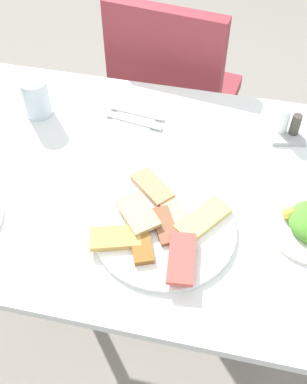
# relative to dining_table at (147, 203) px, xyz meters

# --- Properties ---
(ground_plane) EXTENTS (6.00, 6.00, 0.00)m
(ground_plane) POSITION_rel_dining_table_xyz_m (0.00, 0.00, -0.66)
(ground_plane) COLOR gray
(dining_table) EXTENTS (1.18, 0.79, 0.74)m
(dining_table) POSITION_rel_dining_table_xyz_m (0.00, 0.00, 0.00)
(dining_table) COLOR white
(dining_table) RESTS_ON ground_plane
(dining_chair) EXTENTS (0.47, 0.48, 0.92)m
(dining_chair) POSITION_rel_dining_table_xyz_m (-0.05, 0.64, -0.13)
(dining_chair) COLOR #98343D
(dining_chair) RESTS_ON ground_plane
(pide_platter) EXTENTS (0.33, 0.33, 0.04)m
(pide_platter) POSITION_rel_dining_table_xyz_m (0.07, -0.14, 0.09)
(pide_platter) COLOR white
(pide_platter) RESTS_ON dining_table
(drinking_glass) EXTENTS (0.08, 0.08, 0.11)m
(drinking_glass) POSITION_rel_dining_table_xyz_m (-0.36, 0.19, 0.14)
(drinking_glass) COLOR silver
(drinking_glass) RESTS_ON dining_table
(paper_napkin) EXTENTS (0.13, 0.13, 0.00)m
(paper_napkin) POSITION_rel_dining_table_xyz_m (-0.09, 0.23, 0.09)
(paper_napkin) COLOR white
(paper_napkin) RESTS_ON dining_table
(fork) EXTENTS (0.17, 0.04, 0.00)m
(fork) POSITION_rel_dining_table_xyz_m (-0.09, 0.21, 0.09)
(fork) COLOR silver
(fork) RESTS_ON paper_napkin
(spoon) EXTENTS (0.16, 0.03, 0.00)m
(spoon) POSITION_rel_dining_table_xyz_m (-0.09, 0.25, 0.09)
(spoon) COLOR silver
(spoon) RESTS_ON paper_napkin
(condiment_caddy) EXTENTS (0.11, 0.11, 0.09)m
(condiment_caddy) POSITION_rel_dining_table_xyz_m (0.34, 0.25, 0.11)
(condiment_caddy) COLOR #B2B2B7
(condiment_caddy) RESTS_ON dining_table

